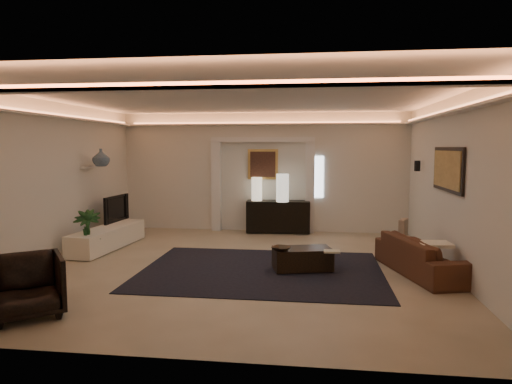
# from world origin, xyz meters

# --- Properties ---
(floor) EXTENTS (7.00, 7.00, 0.00)m
(floor) POSITION_xyz_m (0.00, 0.00, 0.00)
(floor) COLOR tan
(floor) RESTS_ON ground
(ceiling) EXTENTS (7.00, 7.00, 0.00)m
(ceiling) POSITION_xyz_m (0.00, 0.00, 2.90)
(ceiling) COLOR white
(ceiling) RESTS_ON ground
(wall_back) EXTENTS (7.00, 0.00, 7.00)m
(wall_back) POSITION_xyz_m (0.00, 3.50, 1.45)
(wall_back) COLOR silver
(wall_back) RESTS_ON ground
(wall_front) EXTENTS (7.00, 0.00, 7.00)m
(wall_front) POSITION_xyz_m (0.00, -3.50, 1.45)
(wall_front) COLOR silver
(wall_front) RESTS_ON ground
(wall_left) EXTENTS (0.00, 7.00, 7.00)m
(wall_left) POSITION_xyz_m (-3.50, 0.00, 1.45)
(wall_left) COLOR silver
(wall_left) RESTS_ON ground
(wall_right) EXTENTS (0.00, 7.00, 7.00)m
(wall_right) POSITION_xyz_m (3.50, 0.00, 1.45)
(wall_right) COLOR silver
(wall_right) RESTS_ON ground
(cove_soffit) EXTENTS (7.00, 7.00, 0.04)m
(cove_soffit) POSITION_xyz_m (0.00, 0.00, 2.62)
(cove_soffit) COLOR silver
(cove_soffit) RESTS_ON ceiling
(daylight_slit) EXTENTS (0.25, 0.03, 1.00)m
(daylight_slit) POSITION_xyz_m (1.35, 3.48, 1.35)
(daylight_slit) COLOR white
(daylight_slit) RESTS_ON wall_back
(area_rug) EXTENTS (4.00, 3.00, 0.01)m
(area_rug) POSITION_xyz_m (0.40, -0.20, 0.01)
(area_rug) COLOR black
(area_rug) RESTS_ON ground
(pilaster_left) EXTENTS (0.22, 0.20, 2.20)m
(pilaster_left) POSITION_xyz_m (-1.15, 3.40, 1.10)
(pilaster_left) COLOR silver
(pilaster_left) RESTS_ON ground
(pilaster_right) EXTENTS (0.22, 0.20, 2.20)m
(pilaster_right) POSITION_xyz_m (1.15, 3.40, 1.10)
(pilaster_right) COLOR silver
(pilaster_right) RESTS_ON ground
(alcove_header) EXTENTS (2.52, 0.20, 0.12)m
(alcove_header) POSITION_xyz_m (0.00, 3.40, 2.25)
(alcove_header) COLOR silver
(alcove_header) RESTS_ON wall_back
(painting_frame) EXTENTS (0.74, 0.04, 0.74)m
(painting_frame) POSITION_xyz_m (0.00, 3.47, 1.65)
(painting_frame) COLOR tan
(painting_frame) RESTS_ON wall_back
(painting_canvas) EXTENTS (0.62, 0.02, 0.62)m
(painting_canvas) POSITION_xyz_m (0.00, 3.44, 1.65)
(painting_canvas) COLOR #4C2D1E
(painting_canvas) RESTS_ON wall_back
(art_panel_frame) EXTENTS (0.04, 1.64, 0.74)m
(art_panel_frame) POSITION_xyz_m (3.47, 0.30, 1.70)
(art_panel_frame) COLOR black
(art_panel_frame) RESTS_ON wall_right
(art_panel_gold) EXTENTS (0.02, 1.50, 0.62)m
(art_panel_gold) POSITION_xyz_m (3.44, 0.30, 1.70)
(art_panel_gold) COLOR tan
(art_panel_gold) RESTS_ON wall_right
(wall_sconce) EXTENTS (0.12, 0.12, 0.22)m
(wall_sconce) POSITION_xyz_m (3.38, 2.20, 1.68)
(wall_sconce) COLOR black
(wall_sconce) RESTS_ON wall_right
(wall_niche) EXTENTS (0.10, 0.55, 0.04)m
(wall_niche) POSITION_xyz_m (-3.44, 1.40, 1.65)
(wall_niche) COLOR silver
(wall_niche) RESTS_ON wall_left
(console) EXTENTS (1.54, 0.55, 0.76)m
(console) POSITION_xyz_m (0.40, 3.25, 0.40)
(console) COLOR black
(console) RESTS_ON ground
(lamp_left) EXTENTS (0.27, 0.27, 0.56)m
(lamp_left) POSITION_xyz_m (-0.12, 3.25, 1.09)
(lamp_left) COLOR #FFEDC8
(lamp_left) RESTS_ON console
(lamp_right) EXTENTS (0.33, 0.33, 0.66)m
(lamp_right) POSITION_xyz_m (0.51, 3.08, 1.09)
(lamp_right) COLOR silver
(lamp_right) RESTS_ON console
(media_ledge) EXTENTS (0.73, 2.26, 0.42)m
(media_ledge) POSITION_xyz_m (-2.93, 1.11, 0.22)
(media_ledge) COLOR white
(media_ledge) RESTS_ON ground
(tv) EXTENTS (1.02, 0.21, 0.58)m
(tv) POSITION_xyz_m (-3.15, 1.82, 0.74)
(tv) COLOR black
(tv) RESTS_ON media_ledge
(figurine) EXTENTS (0.17, 0.17, 0.41)m
(figurine) POSITION_xyz_m (-3.15, 2.22, 0.64)
(figurine) COLOR black
(figurine) RESTS_ON media_ledge
(ginger_jar) EXTENTS (0.41, 0.41, 0.37)m
(ginger_jar) POSITION_xyz_m (-3.15, 1.37, 1.85)
(ginger_jar) COLOR slate
(ginger_jar) RESTS_ON wall_niche
(plant) EXTENTS (0.64, 0.64, 0.89)m
(plant) POSITION_xyz_m (-2.95, 0.30, 0.45)
(plant) COLOR #183E18
(plant) RESTS_ON ground
(sofa) EXTENTS (2.18, 1.32, 0.60)m
(sofa) POSITION_xyz_m (3.04, -0.05, 0.30)
(sofa) COLOR #492A1D
(sofa) RESTS_ON ground
(throw_blanket) EXTENTS (0.52, 0.44, 0.05)m
(throw_blanket) POSITION_xyz_m (3.15, -0.30, 0.55)
(throw_blanket) COLOR silver
(throw_blanket) RESTS_ON sofa
(throw_pillow) EXTENTS (0.23, 0.35, 0.34)m
(throw_pillow) POSITION_xyz_m (2.93, 1.11, 0.55)
(throw_pillow) COLOR gray
(throw_pillow) RESTS_ON sofa
(coffee_table) EXTENTS (1.06, 0.75, 0.36)m
(coffee_table) POSITION_xyz_m (1.07, -0.09, 0.21)
(coffee_table) COLOR black
(coffee_table) RESTS_ON ground
(bowl) EXTENTS (0.39, 0.39, 0.07)m
(bowl) POSITION_xyz_m (0.74, -0.35, 0.45)
(bowl) COLOR #302114
(bowl) RESTS_ON coffee_table
(magazine) EXTENTS (0.26, 0.18, 0.03)m
(magazine) POSITION_xyz_m (1.55, -0.35, 0.42)
(magazine) COLOR beige
(magazine) RESTS_ON coffee_table
(armchair) EXTENTS (1.14, 1.15, 0.75)m
(armchair) POSITION_xyz_m (-2.21, -2.62, 0.38)
(armchair) COLOR black
(armchair) RESTS_ON ground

